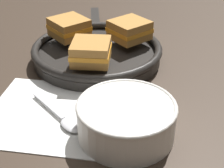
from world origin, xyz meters
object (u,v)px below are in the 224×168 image
object	(u,v)px
skillet	(97,52)
sandwich_near_left	(130,30)
soup_bowl	(126,118)
sandwich_near_right	(69,28)
spoon	(64,120)
sandwich_far_left	(91,52)

from	to	relation	value
skillet	sandwich_near_left	world-z (taller)	sandwich_near_left
soup_bowl	sandwich_near_right	xyz separation A→B (m)	(-0.20, 0.30, 0.03)
sandwich_near_left	sandwich_near_right	xyz separation A→B (m)	(-0.15, -0.02, 0.00)
skillet	spoon	bearing A→B (deg)	-87.96
sandwich_near_left	sandwich_near_right	bearing A→B (deg)	-172.54
skillet	sandwich_far_left	size ratio (longest dim) A/B	4.52
sandwich_far_left	skillet	bearing A→B (deg)	97.69
spoon	soup_bowl	bearing A→B (deg)	34.34
soup_bowl	sandwich_near_right	distance (m)	0.36
skillet	sandwich_near_right	xyz separation A→B (m)	(-0.08, 0.03, 0.04)
skillet	sandwich_near_left	bearing A→B (deg)	36.12
skillet	sandwich_near_right	bearing A→B (deg)	158.58
soup_bowl	spoon	xyz separation A→B (m)	(-0.12, 0.01, -0.03)
soup_bowl	sandwich_near_left	xyz separation A→B (m)	(-0.06, 0.32, 0.03)
sandwich_near_left	sandwich_far_left	xyz separation A→B (m)	(-0.06, -0.14, 0.00)
spoon	sandwich_near_right	bearing A→B (deg)	144.51
soup_bowl	sandwich_far_left	distance (m)	0.21
sandwich_far_left	sandwich_near_left	bearing A→B (deg)	67.46
soup_bowl	sandwich_near_left	size ratio (longest dim) A/B	1.43
soup_bowl	sandwich_near_left	distance (m)	0.32
sandwich_near_right	sandwich_far_left	xyz separation A→B (m)	(0.09, -0.12, 0.00)
soup_bowl	skillet	world-z (taller)	soup_bowl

